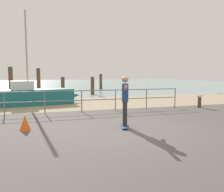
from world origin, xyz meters
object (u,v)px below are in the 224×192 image
skateboard (125,126)px  traffic_cone (25,123)px  sailboat (37,96)px  seagull (200,96)px  bollard_short (199,103)px  skateboarder (125,98)px

skateboard → traffic_cone: size_ratio=1.65×
sailboat → traffic_cone: (-0.10, -6.15, -0.27)m
seagull → traffic_cone: seagull is taller
bollard_short → traffic_cone: 8.73m
sailboat → traffic_cone: size_ratio=10.58×
bollard_short → seagull: seagull is taller
bollard_short → traffic_cone: bollard_short is taller
sailboat → skateboard: (3.06, -6.66, -0.46)m
skateboard → bollard_short: 6.02m
skateboard → sailboat: bearing=114.6°
skateboarder → traffic_cone: (-3.15, 0.51, -0.77)m
skateboarder → seagull: 6.04m
sailboat → bollard_short: sailboat is taller
seagull → bollard_short: bearing=179.8°
bollard_short → traffic_cone: size_ratio=1.12×
skateboard → bollard_short: bollard_short is taller
skateboarder → bollard_short: bearing=29.6°
bollard_short → traffic_cone: (-8.38, -2.45, -0.03)m
seagull → traffic_cone: 8.76m
sailboat → seagull: size_ratio=10.91×
sailboat → skateboarder: (3.06, -6.66, 0.49)m
skateboarder → seagull: bearing=29.5°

